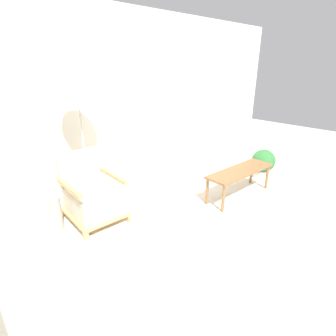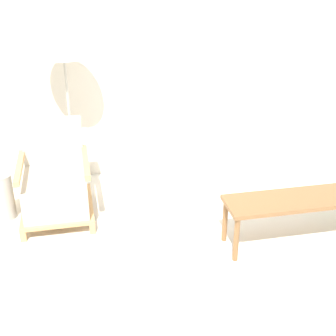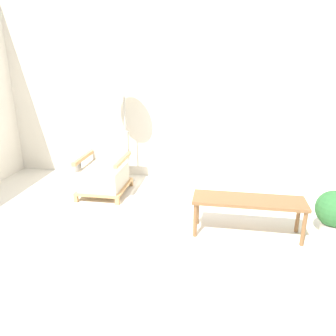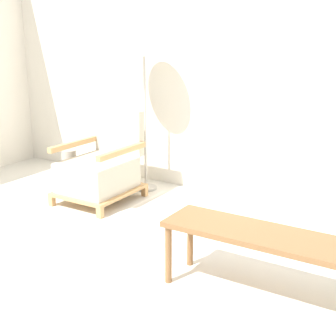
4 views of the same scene
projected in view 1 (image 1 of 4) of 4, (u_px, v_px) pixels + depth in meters
ground_plane at (228, 247)px, 2.87m from camera, size 14.00×14.00×0.00m
wall_back at (111, 101)px, 4.04m from camera, size 8.00×0.06×2.70m
armchair at (92, 197)px, 3.32m from camera, size 0.63×0.74×0.85m
floor_lamp at (78, 100)px, 3.37m from camera, size 0.50×0.50×1.62m
coffee_table at (240, 173)px, 3.88m from camera, size 1.20×0.36×0.43m
vase at (56, 213)px, 3.11m from camera, size 0.15×0.15×0.43m
potted_plant at (263, 162)px, 4.59m from camera, size 0.40×0.40×0.51m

